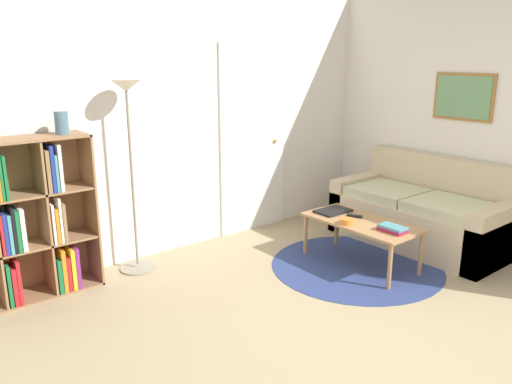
% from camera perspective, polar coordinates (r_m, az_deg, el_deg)
% --- Properties ---
extents(ground_plane, '(14.00, 14.00, 0.00)m').
position_cam_1_polar(ground_plane, '(3.38, 18.68, -19.36)').
color(ground_plane, tan).
extents(wall_back, '(7.74, 0.11, 2.60)m').
position_cam_1_polar(wall_back, '(4.93, -8.49, 8.20)').
color(wall_back, silver).
rests_on(wall_back, ground_plane).
extents(wall_right, '(0.08, 5.79, 2.60)m').
position_cam_1_polar(wall_right, '(5.62, 21.20, 8.33)').
color(wall_right, silver).
rests_on(wall_right, ground_plane).
extents(rug, '(1.57, 1.57, 0.01)m').
position_cam_1_polar(rug, '(4.76, 11.39, -8.25)').
color(rug, navy).
rests_on(rug, ground_plane).
extents(bookshelf, '(1.15, 0.34, 1.28)m').
position_cam_1_polar(bookshelf, '(4.28, -26.02, -3.35)').
color(bookshelf, '#936B47').
rests_on(bookshelf, ground_plane).
extents(floor_lamp, '(0.32, 0.32, 1.69)m').
position_cam_1_polar(floor_lamp, '(4.39, -14.34, 7.19)').
color(floor_lamp, gray).
rests_on(floor_lamp, ground_plane).
extents(couch, '(0.85, 1.73, 0.87)m').
position_cam_1_polar(couch, '(5.44, 18.58, -2.48)').
color(couch, '#CCB793').
rests_on(couch, ground_plane).
extents(coffee_table, '(0.52, 1.07, 0.42)m').
position_cam_1_polar(coffee_table, '(4.68, 11.94, -3.74)').
color(coffee_table, '#AD7F51').
rests_on(coffee_table, ground_plane).
extents(laptop, '(0.34, 0.23, 0.02)m').
position_cam_1_polar(laptop, '(4.88, 8.79, -2.14)').
color(laptop, black).
rests_on(laptop, coffee_table).
extents(bowl, '(0.12, 0.12, 0.05)m').
position_cam_1_polar(bowl, '(4.55, 10.36, -3.31)').
color(bowl, orange).
rests_on(bowl, coffee_table).
extents(book_stack_on_table, '(0.14, 0.23, 0.05)m').
position_cam_1_polar(book_stack_on_table, '(4.44, 15.32, -4.07)').
color(book_stack_on_table, '#B21E23').
rests_on(book_stack_on_table, coffee_table).
extents(remote, '(0.09, 0.15, 0.02)m').
position_cam_1_polar(remote, '(4.76, 11.21, -2.70)').
color(remote, black).
rests_on(remote, coffee_table).
extents(vase_on_shelf, '(0.11, 0.11, 0.18)m').
position_cam_1_polar(vase_on_shelf, '(4.23, -21.34, 7.37)').
color(vase_on_shelf, slate).
rests_on(vase_on_shelf, bookshelf).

